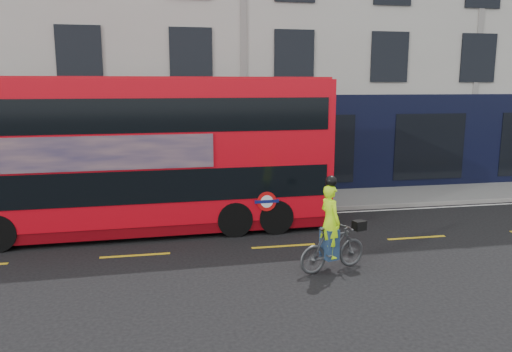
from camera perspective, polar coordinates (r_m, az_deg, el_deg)
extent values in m
plane|color=black|center=(12.58, 4.87, -10.12)|extent=(120.00, 120.00, 0.00)
cube|color=slate|center=(18.63, -0.60, -3.07)|extent=(60.00, 3.00, 0.12)
cube|color=gray|center=(17.20, 0.31, -4.19)|extent=(60.00, 0.12, 0.13)
cube|color=#B9B7AF|center=(24.73, -3.51, 17.59)|extent=(50.00, 10.00, 15.00)
cube|color=black|center=(19.72, -1.39, 3.41)|extent=(50.00, 0.08, 4.00)
cube|color=silver|center=(16.93, 0.51, -4.65)|extent=(58.00, 0.10, 0.01)
cube|color=red|center=(15.25, -13.33, 3.01)|extent=(11.46, 2.86, 4.09)
cube|color=#6A040A|center=(15.67, -12.99, -5.00)|extent=(11.46, 2.81, 0.31)
cube|color=black|center=(15.39, -13.19, -0.34)|extent=(11.00, 2.89, 0.93)
cube|color=black|center=(15.15, -13.50, 7.00)|extent=(11.00, 2.89, 0.93)
cube|color=#AF0B16|center=(15.13, -13.66, 10.80)|extent=(11.23, 2.75, 0.08)
cube|color=black|center=(16.32, 7.30, 0.46)|extent=(0.10, 2.33, 0.93)
cube|color=black|center=(16.10, 7.47, 7.38)|extent=(0.10, 2.33, 0.93)
cube|color=#9A706B|center=(13.98, -17.66, 2.47)|extent=(6.22, 0.19, 0.93)
cylinder|color=red|center=(14.60, 1.24, -2.92)|extent=(0.58, 0.03, 0.58)
cylinder|color=white|center=(14.60, 1.25, -2.93)|extent=(0.37, 0.03, 0.37)
cube|color=#0C1459|center=(14.59, 1.25, -2.93)|extent=(0.73, 0.04, 0.09)
cylinder|color=black|center=(16.05, 1.20, -3.60)|extent=(1.10, 2.66, 1.04)
cylinder|color=black|center=(15.81, -3.20, -3.83)|extent=(1.10, 2.66, 1.04)
cylinder|color=black|center=(16.12, -26.44, -4.65)|extent=(1.10, 2.66, 1.04)
imported|color=#434548|center=(12.17, 8.77, -8.16)|extent=(1.91, 1.02, 1.11)
imported|color=#B3F412|center=(11.91, 8.45, -5.12)|extent=(0.58, 0.73, 1.74)
cube|color=black|center=(12.49, 11.71, -5.54)|extent=(0.35, 0.30, 0.23)
cube|color=navy|center=(12.07, 8.38, -7.66)|extent=(0.41, 0.47, 0.73)
sphere|color=black|center=(11.69, 8.58, -0.61)|extent=(0.27, 0.27, 0.27)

